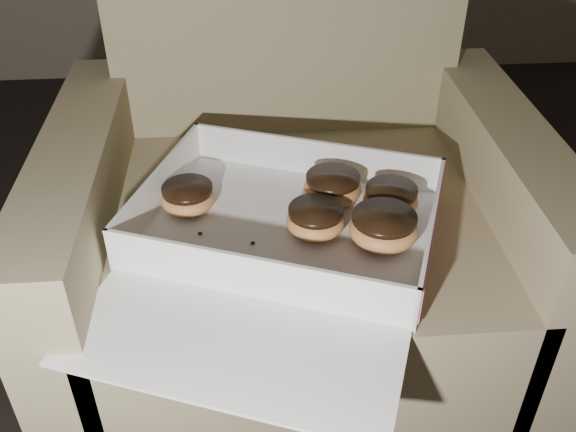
% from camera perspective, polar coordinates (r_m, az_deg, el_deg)
% --- Properties ---
extents(armchair, '(0.80, 0.68, 0.84)m').
position_cam_1_polar(armchair, '(1.17, 0.63, -1.83)').
color(armchair, '#877B56').
rests_on(armchair, floor).
extents(bakery_box, '(0.58, 0.63, 0.07)m').
position_cam_1_polar(bakery_box, '(0.95, -0.57, -2.27)').
color(bakery_box, white).
rests_on(bakery_box, armchair).
extents(donut_a, '(0.10, 0.10, 0.05)m').
position_cam_1_polar(donut_a, '(0.95, 8.49, -1.05)').
color(donut_a, '#CB8947').
rests_on(donut_a, bakery_box).
extents(donut_b, '(0.09, 0.09, 0.04)m').
position_cam_1_polar(donut_b, '(0.97, 2.47, -0.31)').
color(donut_b, '#CB8947').
rests_on(donut_b, bakery_box).
extents(donut_c, '(0.09, 0.09, 0.04)m').
position_cam_1_polar(donut_c, '(1.03, -8.88, 1.67)').
color(donut_c, '#CB8947').
rests_on(donut_c, bakery_box).
extents(donut_d, '(0.09, 0.09, 0.05)m').
position_cam_1_polar(donut_d, '(1.04, 3.98, 2.58)').
color(donut_d, '#CB8947').
rests_on(donut_d, bakery_box).
extents(donut_e, '(0.09, 0.09, 0.04)m').
position_cam_1_polar(donut_e, '(1.03, 9.11, 1.55)').
color(donut_e, '#CB8947').
rests_on(donut_e, bakery_box).
extents(crumb_a, '(0.01, 0.01, 0.00)m').
position_cam_1_polar(crumb_a, '(0.93, -10.36, -4.60)').
color(crumb_a, black).
rests_on(crumb_a, bakery_box).
extents(crumb_b, '(0.01, 0.01, 0.00)m').
position_cam_1_polar(crumb_b, '(0.94, -6.43, -3.70)').
color(crumb_b, black).
rests_on(crumb_b, bakery_box).
extents(crumb_c, '(0.01, 0.01, 0.00)m').
position_cam_1_polar(crumb_c, '(0.96, -3.16, -2.40)').
color(crumb_c, black).
rests_on(crumb_c, bakery_box).
extents(crumb_d, '(0.01, 0.01, 0.00)m').
position_cam_1_polar(crumb_d, '(0.98, -7.82, -1.55)').
color(crumb_d, black).
rests_on(crumb_d, bakery_box).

